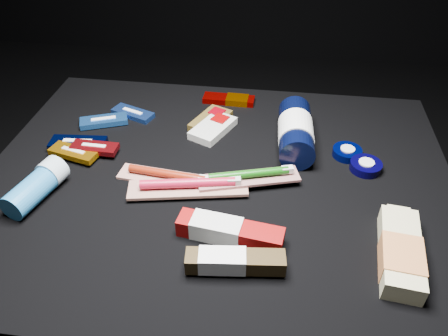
# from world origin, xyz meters

# --- Properties ---
(ground) EXTENTS (3.00, 3.00, 0.00)m
(ground) POSITION_xyz_m (0.00, 0.00, 0.00)
(ground) COLOR black
(ground) RESTS_ON ground
(cloth_table) EXTENTS (0.98, 0.78, 0.40)m
(cloth_table) POSITION_xyz_m (0.00, 0.00, 0.20)
(cloth_table) COLOR black
(cloth_table) RESTS_ON ground
(luna_bar_0) EXTENTS (0.12, 0.08, 0.01)m
(luna_bar_0) POSITION_xyz_m (-0.24, 0.21, 0.41)
(luna_bar_0) COLOR navy
(luna_bar_0) RESTS_ON cloth_table
(luna_bar_1) EXTENTS (0.12, 0.08, 0.01)m
(luna_bar_1) POSITION_xyz_m (-0.30, 0.17, 0.41)
(luna_bar_1) COLOR blue
(luna_bar_1) RESTS_ON cloth_table
(luna_bar_2) EXTENTS (0.13, 0.06, 0.02)m
(luna_bar_2) POSITION_xyz_m (-0.32, 0.06, 0.41)
(luna_bar_2) COLOR black
(luna_bar_2) RESTS_ON cloth_table
(luna_bar_3) EXTENTS (0.11, 0.07, 0.01)m
(luna_bar_3) POSITION_xyz_m (-0.32, 0.03, 0.41)
(luna_bar_3) COLOR #B47109
(luna_bar_3) RESTS_ON cloth_table
(luna_bar_4) EXTENTS (0.10, 0.04, 0.01)m
(luna_bar_4) POSITION_xyz_m (-0.28, 0.05, 0.42)
(luna_bar_4) COLOR maroon
(luna_bar_4) RESTS_ON cloth_table
(clif_bar_0) EXTENTS (0.10, 0.13, 0.02)m
(clif_bar_0) POSITION_xyz_m (-0.04, 0.21, 0.41)
(clif_bar_0) COLOR #4C3B17
(clif_bar_0) RESTS_ON cloth_table
(clif_bar_1) EXTENTS (0.11, 0.14, 0.02)m
(clif_bar_1) POSITION_xyz_m (-0.03, 0.17, 0.41)
(clif_bar_1) COLOR silver
(clif_bar_1) RESTS_ON cloth_table
(power_bar) EXTENTS (0.14, 0.05, 0.02)m
(power_bar) POSITION_xyz_m (-0.01, 0.31, 0.41)
(power_bar) COLOR #780402
(power_bar) RESTS_ON cloth_table
(lotion_bottle) EXTENTS (0.08, 0.24, 0.08)m
(lotion_bottle) POSITION_xyz_m (0.16, 0.14, 0.44)
(lotion_bottle) COLOR black
(lotion_bottle) RESTS_ON cloth_table
(cream_tin_upper) EXTENTS (0.06, 0.06, 0.02)m
(cream_tin_upper) POSITION_xyz_m (0.28, 0.12, 0.41)
(cream_tin_upper) COLOR black
(cream_tin_upper) RESTS_ON cloth_table
(cream_tin_lower) EXTENTS (0.07, 0.07, 0.02)m
(cream_tin_lower) POSITION_xyz_m (0.31, 0.07, 0.41)
(cream_tin_lower) COLOR black
(cream_tin_lower) RESTS_ON cloth_table
(bodywash_bottle) EXTENTS (0.08, 0.19, 0.04)m
(bodywash_bottle) POSITION_xyz_m (0.34, -0.17, 0.42)
(bodywash_bottle) COLOR beige
(bodywash_bottle) RESTS_ON cloth_table
(deodorant_stick) EXTENTS (0.09, 0.14, 0.06)m
(deodorant_stick) POSITION_xyz_m (-0.34, -0.10, 0.43)
(deodorant_stick) COLOR #216BA5
(deodorant_stick) RESTS_ON cloth_table
(toothbrush_pack_0) EXTENTS (0.21, 0.07, 0.02)m
(toothbrush_pack_0) POSITION_xyz_m (-0.10, -0.02, 0.41)
(toothbrush_pack_0) COLOR #BCB5B0
(toothbrush_pack_0) RESTS_ON cloth_table
(toothbrush_pack_1) EXTENTS (0.24, 0.10, 0.03)m
(toothbrush_pack_1) POSITION_xyz_m (-0.05, -0.05, 0.42)
(toothbrush_pack_1) COLOR #B4ABA7
(toothbrush_pack_1) RESTS_ON cloth_table
(toothbrush_pack_2) EXTENTS (0.21, 0.10, 0.02)m
(toothbrush_pack_2) POSITION_xyz_m (0.07, -0.01, 0.42)
(toothbrush_pack_2) COLOR #A39E98
(toothbrush_pack_2) RESTS_ON cloth_table
(toothpaste_carton_red) EXTENTS (0.19, 0.07, 0.04)m
(toothpaste_carton_red) POSITION_xyz_m (0.04, -0.16, 0.42)
(toothpaste_carton_red) COLOR #7A0606
(toothpaste_carton_red) RESTS_ON cloth_table
(toothpaste_carton_green) EXTENTS (0.17, 0.05, 0.03)m
(toothpaste_carton_green) POSITION_xyz_m (0.06, -0.23, 0.42)
(toothpaste_carton_green) COLOR #30230E
(toothpaste_carton_green) RESTS_ON cloth_table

